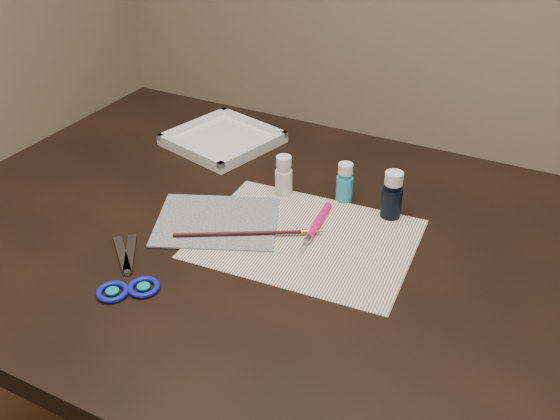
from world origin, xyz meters
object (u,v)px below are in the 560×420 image
at_px(paint_bottle_white, 284,176).
at_px(palette_tray, 223,138).
at_px(canvas, 217,221).
at_px(paint_bottle_navy, 392,195).
at_px(paper, 306,239).
at_px(scissors, 122,267).
at_px(paint_bottle_cyan, 345,182).

distance_m(paint_bottle_white, palette_tray, 0.26).
relative_size(canvas, paint_bottle_navy, 2.37).
height_order(paper, scissors, scissors).
height_order(canvas, palette_tray, palette_tray).
height_order(paint_bottle_white, scissors, paint_bottle_white).
relative_size(paint_bottle_white, scissors, 0.42).
xyz_separation_m(scissors, palette_tray, (-0.10, 0.46, 0.01)).
distance_m(paint_bottle_navy, scissors, 0.48).
xyz_separation_m(paint_bottle_white, palette_tray, (-0.22, 0.13, -0.03)).
bearing_deg(palette_tray, paint_bottle_navy, -15.04).
bearing_deg(paper, paint_bottle_white, 131.15).
relative_size(paint_bottle_cyan, scissors, 0.40).
xyz_separation_m(paint_bottle_navy, palette_tray, (-0.43, 0.12, -0.03)).
relative_size(canvas, scissors, 1.11).
bearing_deg(paper, paint_bottle_navy, 52.07).
height_order(paint_bottle_white, paint_bottle_navy, paint_bottle_navy).
bearing_deg(scissors, paint_bottle_cyan, -80.93).
bearing_deg(paint_bottle_navy, paint_bottle_white, -175.22).
distance_m(paint_bottle_cyan, paint_bottle_navy, 0.10).
bearing_deg(scissors, palette_tray, -36.25).
height_order(paper, paint_bottle_white, paint_bottle_white).
bearing_deg(paint_bottle_cyan, paint_bottle_navy, -8.55).
distance_m(scissors, palette_tray, 0.47).
bearing_deg(scissors, canvas, -66.78).
bearing_deg(canvas, palette_tray, 119.89).
xyz_separation_m(canvas, paint_bottle_cyan, (0.17, 0.18, 0.04)).
bearing_deg(paint_bottle_cyan, palette_tray, 163.13).
xyz_separation_m(paper, paint_bottle_white, (-0.10, 0.12, 0.04)).
relative_size(paint_bottle_white, paint_bottle_cyan, 1.04).
bearing_deg(paper, paint_bottle_cyan, 86.74).
xyz_separation_m(paper, paint_bottle_navy, (0.11, 0.14, 0.04)).
height_order(paint_bottle_navy, scissors, paint_bottle_navy).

